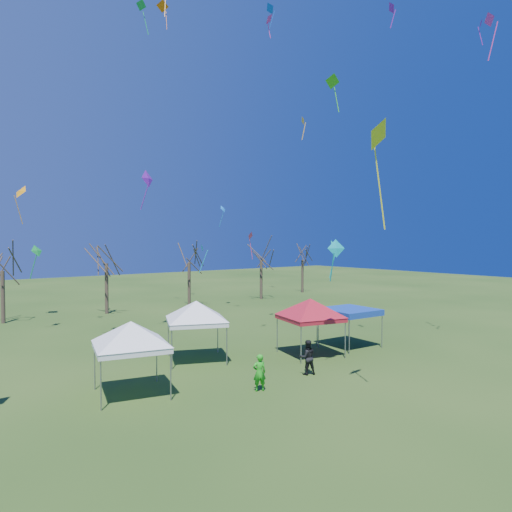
{
  "coord_description": "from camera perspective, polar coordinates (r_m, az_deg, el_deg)",
  "views": [
    {
      "loc": [
        -16.65,
        -17.21,
        6.77
      ],
      "look_at": [
        -1.32,
        3.0,
        5.89
      ],
      "focal_mm": 32.0,
      "sensor_mm": 36.0,
      "label": 1
    }
  ],
  "objects": [
    {
      "name": "kite_1",
      "position": [
        23.68,
        10.0,
        0.88
      ],
      "size": [
        0.96,
        0.62,
        2.19
      ],
      "rotation": [
        0.0,
        0.0,
        5.88
      ],
      "color": "#0BA8B1",
      "rests_on": "ground"
    },
    {
      "name": "tent_white_mid",
      "position": [
        25.89,
        -7.49,
        -6.07
      ],
      "size": [
        4.1,
        4.1,
        3.9
      ],
      "rotation": [
        0.0,
        0.0,
        -0.4
      ],
      "color": "gray",
      "rests_on": "ground"
    },
    {
      "name": "kite_12",
      "position": [
        49.86,
        -0.73,
        2.49
      ],
      "size": [
        1.04,
        0.75,
        3.08
      ],
      "rotation": [
        0.0,
        0.0,
        3.58
      ],
      "color": "#D93062",
      "rests_on": "ground"
    },
    {
      "name": "kite_9",
      "position": [
        33.71,
        26.27,
        24.56
      ],
      "size": [
        0.65,
        0.48,
        1.61
      ],
      "rotation": [
        0.0,
        0.0,
        3.62
      ],
      "color": "purple",
      "rests_on": "ground"
    },
    {
      "name": "kite_2",
      "position": [
        42.65,
        -27.37,
        7.15
      ],
      "size": [
        1.28,
        1.55,
        3.27
      ],
      "rotation": [
        0.0,
        0.0,
        5.08
      ],
      "color": "orange",
      "rests_on": "ground"
    },
    {
      "name": "kite_17",
      "position": [
        39.33,
        9.72,
        1.19
      ],
      "size": [
        1.19,
        0.93,
        3.26
      ],
      "rotation": [
        0.0,
        0.0,
        0.43
      ],
      "color": "#0DCDAE",
      "rests_on": "ground"
    },
    {
      "name": "tree_4",
      "position": [
        52.19,
        0.65,
        1.21
      ],
      "size": [
        3.58,
        3.58,
        7.89
      ],
      "color": "#3D2D21",
      "rests_on": "ground"
    },
    {
      "name": "kite_11",
      "position": [
        33.86,
        -13.38,
        9.37
      ],
      "size": [
        1.32,
        1.02,
        2.88
      ],
      "rotation": [
        0.0,
        0.0,
        0.52
      ],
      "color": "purple",
      "rests_on": "ground"
    },
    {
      "name": "tree_2",
      "position": [
        43.98,
        -18.23,
        1.27
      ],
      "size": [
        3.71,
        3.71,
        8.18
      ],
      "color": "#3D2D21",
      "rests_on": "ground"
    },
    {
      "name": "tree_3",
      "position": [
        47.09,
        -8.38,
        1.13
      ],
      "size": [
        3.59,
        3.59,
        7.91
      ],
      "color": "#3D2D21",
      "rests_on": "ground"
    },
    {
      "name": "kite_19",
      "position": [
        44.82,
        -4.15,
        5.86
      ],
      "size": [
        0.94,
        0.78,
        2.15
      ],
      "rotation": [
        0.0,
        0.0,
        0.42
      ],
      "color": "blue",
      "rests_on": "ground"
    },
    {
      "name": "kite_0",
      "position": [
        32.78,
        27.21,
        24.68
      ],
      "size": [
        0.72,
        0.89,
        2.94
      ],
      "rotation": [
        0.0,
        0.0,
        1.13
      ],
      "color": "#E23299",
      "rests_on": "ground"
    },
    {
      "name": "tree_5",
      "position": [
        59.2,
        5.83,
        0.98
      ],
      "size": [
        3.39,
        3.39,
        7.46
      ],
      "color": "#3D2D21",
      "rests_on": "ground"
    },
    {
      "name": "kite_25",
      "position": [
        30.81,
        16.64,
        27.54
      ],
      "size": [
        0.65,
        0.78,
        1.58
      ],
      "rotation": [
        0.0,
        0.0,
        1.04
      ],
      "color": "purple",
      "rests_on": "ground"
    },
    {
      "name": "kite_5",
      "position": [
        19.32,
        14.94,
        14.38
      ],
      "size": [
        1.49,
        1.0,
        4.43
      ],
      "rotation": [
        0.0,
        0.0,
        3.38
      ],
      "color": "yellow",
      "rests_on": "ground"
    },
    {
      "name": "tent_blue",
      "position": [
        29.79,
        11.57,
        -6.83
      ],
      "size": [
        3.25,
        3.25,
        2.42
      ],
      "rotation": [
        0.0,
        0.0,
        -0.06
      ],
      "color": "gray",
      "rests_on": "ground"
    },
    {
      "name": "kite_3",
      "position": [
        50.14,
        -11.6,
        28.25
      ],
      "size": [
        1.39,
        1.16,
        2.83
      ],
      "rotation": [
        0.0,
        0.0,
        2.79
      ],
      "color": "orange",
      "rests_on": "ground"
    },
    {
      "name": "tree_1",
      "position": [
        42.29,
        -29.17,
        0.41
      ],
      "size": [
        3.42,
        3.42,
        7.54
      ],
      "color": "#3D2D21",
      "rests_on": "ground"
    },
    {
      "name": "kite_26",
      "position": [
        46.8,
        -14.16,
        28.06
      ],
      "size": [
        1.06,
        0.93,
        3.05
      ],
      "rotation": [
        0.0,
        0.0,
        3.26
      ],
      "color": "green",
      "rests_on": "ground"
    },
    {
      "name": "kite_15",
      "position": [
        34.9,
        1.61,
        27.47
      ],
      "size": [
        0.93,
        0.88,
        1.62
      ],
      "rotation": [
        0.0,
        0.0,
        3.81
      ],
      "color": "#E833A4",
      "rests_on": "ground"
    },
    {
      "name": "tent_white_west",
      "position": [
        20.8,
        -15.37,
        -8.47
      ],
      "size": [
        4.14,
        4.14,
        3.74
      ],
      "rotation": [
        0.0,
        0.0,
        -0.23
      ],
      "color": "gray",
      "rests_on": "ground"
    },
    {
      "name": "ground",
      "position": [
        24.89,
        6.81,
        -13.81
      ],
      "size": [
        140.0,
        140.0,
        0.0
      ],
      "primitive_type": "plane",
      "color": "#214115",
      "rests_on": "ground"
    },
    {
      "name": "tent_red",
      "position": [
        27.04,
        6.82,
        -5.77
      ],
      "size": [
        4.28,
        4.28,
        3.87
      ],
      "rotation": [
        0.0,
        0.0,
        -0.23
      ],
      "color": "gray",
      "rests_on": "ground"
    },
    {
      "name": "kite_18",
      "position": [
        35.88,
        5.93,
        16.4
      ],
      "size": [
        0.51,
        0.72,
        1.83
      ],
      "rotation": [
        0.0,
        0.0,
        1.1
      ],
      "color": "yellow",
      "rests_on": "ground"
    },
    {
      "name": "person_green",
      "position": [
        21.09,
        0.43,
        -14.37
      ],
      "size": [
        0.71,
        0.58,
        1.66
      ],
      "primitive_type": "imported",
      "rotation": [
        0.0,
        0.0,
        2.79
      ],
      "color": "green",
      "rests_on": "ground"
    },
    {
      "name": "kite_6",
      "position": [
        57.53,
        1.81,
        28.53
      ],
      "size": [
        0.92,
        1.41,
        3.06
      ],
      "rotation": [
        0.0,
        0.0,
        1.46
      ],
      "color": "blue",
      "rests_on": "ground"
    },
    {
      "name": "person_dark",
      "position": [
        23.66,
        6.43,
        -12.46
      ],
      "size": [
        1.04,
        0.94,
        1.75
      ],
      "primitive_type": "imported",
      "rotation": [
        0.0,
        0.0,
        2.75
      ],
      "color": "black",
      "rests_on": "ground"
    },
    {
      "name": "kite_27",
      "position": [
        31.64,
        9.52,
        20.68
      ],
      "size": [
        1.14,
        0.86,
        2.5
      ],
      "rotation": [
        0.0,
        0.0,
        2.81
      ],
      "color": "green",
      "rests_on": "ground"
    },
    {
      "name": "kite_13",
      "position": [
        37.35,
        -25.72,
        0.55
      ],
      "size": [
        1.13,
        0.99,
        2.54
      ],
      "rotation": [
        0.0,
        0.0,
        0.55
      ],
      "color": "#179634",
      "rests_on": "ground"
    },
    {
      "name": "kite_22",
      "position": [
        46.26,
        -6.7,
        0.89
      ],
      "size": [
        0.87,
        1.01,
        2.92
      ],
      "rotation": [
        0.0,
        0.0,
        1.24
      ],
      "color": "#0DBEC6",
      "rests_on": "ground"
    }
  ]
}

